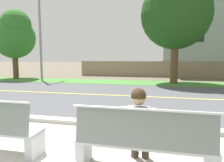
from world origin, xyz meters
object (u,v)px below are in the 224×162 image
at_px(bench_right, 143,143).
at_px(seated_person_grey, 139,124).
at_px(streetlamp, 41,26).
at_px(shade_tree_far_left, 15,35).
at_px(shade_tree_left, 178,9).

relative_size(bench_right, seated_person_grey, 1.62).
xyz_separation_m(bench_right, streetlamp, (-8.33, 10.95, 3.55)).
bearing_deg(streetlamp, bench_right, -52.74).
distance_m(seated_person_grey, shade_tree_far_left, 16.27).
bearing_deg(bench_right, shade_tree_far_left, 133.82).
xyz_separation_m(seated_person_grey, streetlamp, (-8.24, 10.77, 3.34)).
height_order(seated_person_grey, shade_tree_far_left, shade_tree_far_left).
bearing_deg(bench_right, shade_tree_left, 83.66).
relative_size(streetlamp, shade_tree_left, 0.95).
height_order(bench_right, shade_tree_far_left, shade_tree_far_left).
bearing_deg(shade_tree_left, streetlamp, -178.75).
relative_size(shade_tree_far_left, shade_tree_left, 0.74).
xyz_separation_m(bench_right, seated_person_grey, (-0.09, 0.17, 0.21)).
bearing_deg(streetlamp, shade_tree_far_left, 165.59).
bearing_deg(seated_person_grey, shade_tree_far_left, 134.02).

